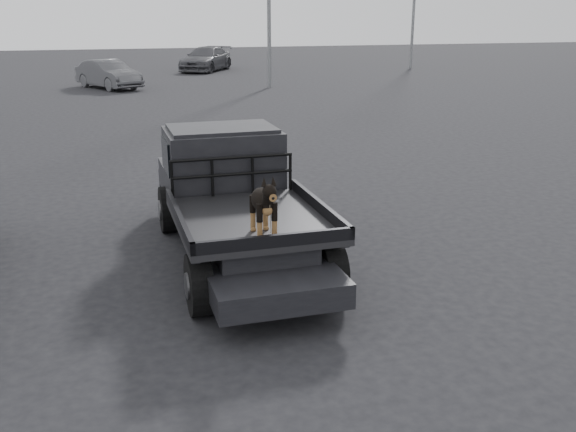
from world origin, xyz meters
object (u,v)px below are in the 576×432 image
object	(u,v)px
distant_car_b	(206,59)
dog	(263,205)
flatbed_ute	(237,228)
distant_car_a	(108,74)

from	to	relation	value
distant_car_b	dog	bearing A→B (deg)	-67.37
flatbed_ute	distant_car_b	world-z (taller)	distant_car_b
dog	distant_car_b	world-z (taller)	dog
flatbed_ute	dog	xyz separation A→B (m)	(-0.02, -1.67, 0.83)
dog	distant_car_b	size ratio (longest dim) A/B	0.15
dog	distant_car_b	bearing A→B (deg)	81.60
flatbed_ute	distant_car_b	bearing A→B (deg)	81.20
flatbed_ute	dog	bearing A→B (deg)	-90.72
flatbed_ute	distant_car_a	size ratio (longest dim) A/B	1.34
dog	distant_car_a	world-z (taller)	dog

